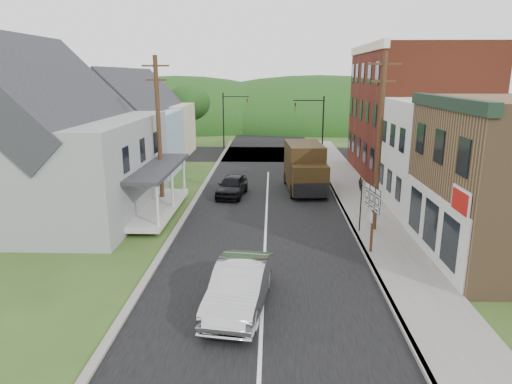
# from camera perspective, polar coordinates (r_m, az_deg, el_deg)

# --- Properties ---
(ground) EXTENTS (120.00, 120.00, 0.00)m
(ground) POSITION_cam_1_polar(r_m,az_deg,el_deg) (20.72, 1.07, -7.98)
(ground) COLOR #2D4719
(ground) RESTS_ON ground
(road) EXTENTS (9.00, 90.00, 0.02)m
(road) POSITION_cam_1_polar(r_m,az_deg,el_deg) (30.20, 1.40, -0.70)
(road) COLOR black
(road) RESTS_ON ground
(cross_road) EXTENTS (60.00, 9.00, 0.02)m
(cross_road) POSITION_cam_1_polar(r_m,az_deg,el_deg) (46.82, 1.65, 4.77)
(cross_road) COLOR black
(cross_road) RESTS_ON ground
(sidewalk_right) EXTENTS (2.80, 55.00, 0.15)m
(sidewalk_right) POSITION_cam_1_polar(r_m,az_deg,el_deg) (28.80, 13.18, -1.69)
(sidewalk_right) COLOR slate
(sidewalk_right) RESTS_ON ground
(curb_right) EXTENTS (0.20, 55.00, 0.15)m
(curb_right) POSITION_cam_1_polar(r_m,az_deg,el_deg) (28.57, 10.52, -1.68)
(curb_right) COLOR slate
(curb_right) RESTS_ON ground
(curb_left) EXTENTS (0.30, 55.00, 0.12)m
(curb_left) POSITION_cam_1_polar(r_m,az_deg,el_deg) (28.69, -7.98, -1.54)
(curb_left) COLOR slate
(curb_left) RESTS_ON ground
(storefront_white) EXTENTS (8.00, 7.00, 6.50)m
(storefront_white) POSITION_cam_1_polar(r_m,az_deg,el_deg) (29.20, 24.20, 4.02)
(storefront_white) COLOR silver
(storefront_white) RESTS_ON ground
(storefront_red) EXTENTS (8.00, 12.00, 10.00)m
(storefront_red) POSITION_cam_1_polar(r_m,az_deg,el_deg) (37.89, 19.17, 9.30)
(storefront_red) COLOR maroon
(storefront_red) RESTS_ON ground
(house_gray) EXTENTS (10.20, 12.24, 8.35)m
(house_gray) POSITION_cam_1_polar(r_m,az_deg,el_deg) (28.23, -23.94, 5.76)
(house_gray) COLOR gray
(house_gray) RESTS_ON ground
(house_blue) EXTENTS (7.14, 8.16, 7.28)m
(house_blue) POSITION_cam_1_polar(r_m,az_deg,el_deg) (38.10, -15.37, 7.63)
(house_blue) COLOR #8CA9BF
(house_blue) RESTS_ON ground
(house_cream) EXTENTS (7.14, 8.16, 7.28)m
(house_cream) POSITION_cam_1_polar(r_m,az_deg,el_deg) (46.85, -12.72, 8.98)
(house_cream) COLOR beige
(house_cream) RESTS_ON ground
(utility_pole_right) EXTENTS (1.60, 0.26, 9.00)m
(utility_pole_right) POSITION_cam_1_polar(r_m,az_deg,el_deg) (23.48, 15.15, 6.01)
(utility_pole_right) COLOR #472D19
(utility_pole_right) RESTS_ON ground
(utility_pole_left) EXTENTS (1.60, 0.26, 9.00)m
(utility_pole_left) POSITION_cam_1_polar(r_m,az_deg,el_deg) (28.17, -12.05, 7.53)
(utility_pole_left) COLOR #472D19
(utility_pole_left) RESTS_ON ground
(traffic_signal_right) EXTENTS (2.87, 0.20, 6.00)m
(traffic_signal_right) POSITION_cam_1_polar(r_m,az_deg,el_deg) (43.03, 7.45, 8.84)
(traffic_signal_right) COLOR black
(traffic_signal_right) RESTS_ON ground
(traffic_signal_left) EXTENTS (2.87, 0.20, 6.00)m
(traffic_signal_left) POSITION_cam_1_polar(r_m,az_deg,el_deg) (50.03, -3.30, 9.72)
(traffic_signal_left) COLOR black
(traffic_signal_left) RESTS_ON ground
(tree_left_b) EXTENTS (4.80, 4.80, 6.94)m
(tree_left_b) POSITION_cam_1_polar(r_m,az_deg,el_deg) (35.75, -27.20, 8.06)
(tree_left_b) COLOR #382616
(tree_left_b) RESTS_ON ground
(tree_left_c) EXTENTS (5.80, 5.80, 8.41)m
(tree_left_c) POSITION_cam_1_polar(r_m,az_deg,el_deg) (43.68, -24.63, 10.62)
(tree_left_c) COLOR #382616
(tree_left_c) RESTS_ON ground
(tree_left_d) EXTENTS (4.80, 4.80, 6.94)m
(tree_left_d) POSITION_cam_1_polar(r_m,az_deg,el_deg) (52.07, -8.41, 11.02)
(tree_left_d) COLOR #382616
(tree_left_d) RESTS_ON ground
(forested_ridge) EXTENTS (90.00, 30.00, 16.00)m
(forested_ridge) POSITION_cam_1_polar(r_m,az_deg,el_deg) (74.56, 1.81, 8.41)
(forested_ridge) COLOR #0F330F
(forested_ridge) RESTS_ON ground
(silver_sedan) EXTENTS (2.37, 5.13, 1.63)m
(silver_sedan) POSITION_cam_1_polar(r_m,az_deg,el_deg) (16.08, -2.01, -11.75)
(silver_sedan) COLOR #ACADB1
(silver_sedan) RESTS_ON ground
(dark_sedan) EXTENTS (2.15, 4.28, 1.40)m
(dark_sedan) POSITION_cam_1_polar(r_m,az_deg,el_deg) (30.45, -3.02, 0.76)
(dark_sedan) COLOR black
(dark_sedan) RESTS_ON ground
(delivery_van) EXTENTS (2.80, 6.01, 3.27)m
(delivery_van) POSITION_cam_1_polar(r_m,az_deg,el_deg) (31.77, 6.14, 3.05)
(delivery_van) COLOR black
(delivery_van) RESTS_ON ground
(route_sign_cluster) EXTENTS (0.33, 1.76, 3.10)m
(route_sign_cluster) POSITION_cam_1_polar(r_m,az_deg,el_deg) (20.80, 14.34, -2.06)
(route_sign_cluster) COLOR #472D19
(route_sign_cluster) RESTS_ON sidewalk_right
(warning_sign) EXTENTS (0.14, 0.80, 2.89)m
(warning_sign) POSITION_cam_1_polar(r_m,az_deg,el_deg) (23.48, 12.96, -0.49)
(warning_sign) COLOR black
(warning_sign) RESTS_ON sidewalk_right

